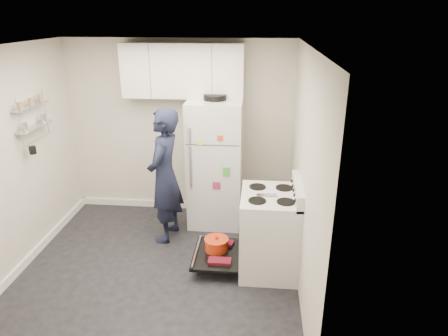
# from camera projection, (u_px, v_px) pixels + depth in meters

# --- Properties ---
(room) EXTENTS (3.21, 3.21, 2.51)m
(room) POSITION_uv_depth(u_px,v_px,m) (150.00, 173.00, 4.27)
(room) COLOR black
(room) RESTS_ON ground
(electric_range) EXTENTS (0.66, 0.76, 1.10)m
(electric_range) POSITION_uv_depth(u_px,v_px,m) (268.00, 233.00, 4.54)
(electric_range) COLOR silver
(electric_range) RESTS_ON ground
(open_oven_door) EXTENTS (0.55, 0.70, 0.22)m
(open_oven_door) POSITION_uv_depth(u_px,v_px,m) (217.00, 250.00, 4.72)
(open_oven_door) COLOR black
(open_oven_door) RESTS_ON ground
(refrigerator) EXTENTS (0.72, 0.74, 1.82)m
(refrigerator) POSITION_uv_depth(u_px,v_px,m) (216.00, 163.00, 5.47)
(refrigerator) COLOR silver
(refrigerator) RESTS_ON ground
(upper_cabinets) EXTENTS (1.60, 0.33, 0.70)m
(upper_cabinets) POSITION_uv_depth(u_px,v_px,m) (183.00, 70.00, 5.24)
(upper_cabinets) COLOR silver
(upper_cabinets) RESTS_ON room
(wall_shelf_rack) EXTENTS (0.14, 0.60, 0.61)m
(wall_shelf_rack) POSITION_uv_depth(u_px,v_px,m) (33.00, 117.00, 4.65)
(wall_shelf_rack) COLOR #B2B2B7
(wall_shelf_rack) RESTS_ON room
(person) EXTENTS (0.50, 0.69, 1.75)m
(person) POSITION_uv_depth(u_px,v_px,m) (165.00, 176.00, 5.05)
(person) COLOR black
(person) RESTS_ON ground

